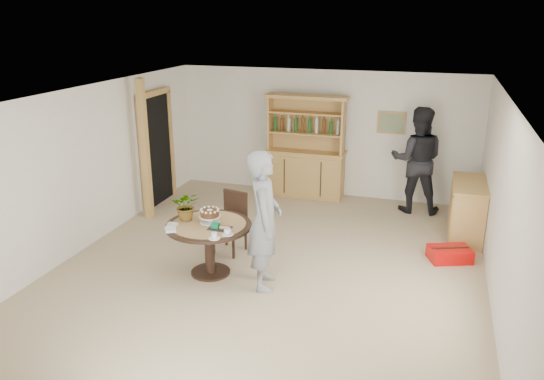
{
  "coord_description": "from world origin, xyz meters",
  "views": [
    {
      "loc": [
        2.13,
        -6.71,
        3.55
      ],
      "look_at": [
        -0.1,
        0.37,
        1.05
      ],
      "focal_mm": 35.0,
      "sensor_mm": 36.0,
      "label": 1
    }
  ],
  "objects_px": {
    "teen_boy": "(264,221)",
    "red_suitcase": "(450,254)",
    "sideboard": "(467,210)",
    "hutch": "(306,163)",
    "adult_person": "(417,160)",
    "dining_table": "(209,234)",
    "dining_chair": "(232,218)"
  },
  "relations": [
    {
      "from": "hutch",
      "to": "sideboard",
      "type": "xyz_separation_m",
      "value": [
        3.04,
        -1.24,
        -0.22
      ]
    },
    {
      "from": "dining_chair",
      "to": "red_suitcase",
      "type": "height_order",
      "value": "dining_chair"
    },
    {
      "from": "hutch",
      "to": "red_suitcase",
      "type": "bearing_deg",
      "value": -38.87
    },
    {
      "from": "red_suitcase",
      "to": "dining_chair",
      "type": "bearing_deg",
      "value": 169.28
    },
    {
      "from": "teen_boy",
      "to": "red_suitcase",
      "type": "height_order",
      "value": "teen_boy"
    },
    {
      "from": "hutch",
      "to": "dining_table",
      "type": "bearing_deg",
      "value": -97.09
    },
    {
      "from": "sideboard",
      "to": "adult_person",
      "type": "distance_m",
      "value": 1.44
    },
    {
      "from": "dining_table",
      "to": "adult_person",
      "type": "distance_m",
      "value": 4.36
    },
    {
      "from": "hutch",
      "to": "adult_person",
      "type": "relative_size",
      "value": 1.04
    },
    {
      "from": "dining_table",
      "to": "red_suitcase",
      "type": "relative_size",
      "value": 1.7
    },
    {
      "from": "sideboard",
      "to": "teen_boy",
      "type": "distance_m",
      "value": 3.73
    },
    {
      "from": "sideboard",
      "to": "dining_table",
      "type": "xyz_separation_m",
      "value": [
        -3.5,
        -2.47,
        0.13
      ]
    },
    {
      "from": "sideboard",
      "to": "adult_person",
      "type": "bearing_deg",
      "value": 131.88
    },
    {
      "from": "dining_table",
      "to": "red_suitcase",
      "type": "distance_m",
      "value": 3.61
    },
    {
      "from": "sideboard",
      "to": "red_suitcase",
      "type": "height_order",
      "value": "sideboard"
    },
    {
      "from": "hutch",
      "to": "adult_person",
      "type": "bearing_deg",
      "value": -6.42
    },
    {
      "from": "teen_boy",
      "to": "adult_person",
      "type": "bearing_deg",
      "value": -41.51
    },
    {
      "from": "hutch",
      "to": "sideboard",
      "type": "relative_size",
      "value": 1.62
    },
    {
      "from": "sideboard",
      "to": "hutch",
      "type": "bearing_deg",
      "value": 157.79
    },
    {
      "from": "dining_chair",
      "to": "adult_person",
      "type": "xyz_separation_m",
      "value": [
        2.59,
        2.65,
        0.45
      ]
    },
    {
      "from": "teen_boy",
      "to": "red_suitcase",
      "type": "distance_m",
      "value": 2.99
    },
    {
      "from": "dining_table",
      "to": "dining_chair",
      "type": "height_order",
      "value": "dining_chair"
    },
    {
      "from": "hutch",
      "to": "red_suitcase",
      "type": "relative_size",
      "value": 2.89
    },
    {
      "from": "dining_table",
      "to": "teen_boy",
      "type": "height_order",
      "value": "teen_boy"
    },
    {
      "from": "dining_table",
      "to": "dining_chair",
      "type": "bearing_deg",
      "value": 88.97
    },
    {
      "from": "sideboard",
      "to": "dining_chair",
      "type": "xyz_separation_m",
      "value": [
        -3.49,
        -1.65,
        0.06
      ]
    },
    {
      "from": "sideboard",
      "to": "dining_chair",
      "type": "height_order",
      "value": "dining_chair"
    },
    {
      "from": "teen_boy",
      "to": "hutch",
      "type": "bearing_deg",
      "value": -9.54
    },
    {
      "from": "dining_chair",
      "to": "dining_table",
      "type": "bearing_deg",
      "value": -80.23
    },
    {
      "from": "sideboard",
      "to": "teen_boy",
      "type": "bearing_deg",
      "value": -135.86
    },
    {
      "from": "dining_table",
      "to": "dining_chair",
      "type": "relative_size",
      "value": 1.27
    },
    {
      "from": "sideboard",
      "to": "teen_boy",
      "type": "height_order",
      "value": "teen_boy"
    }
  ]
}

